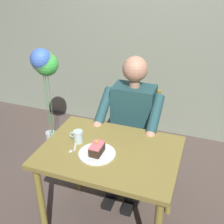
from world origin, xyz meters
TOP-DOWN VIEW (x-y plane):
  - cafe_rear_panel at (0.00, -1.66)m, footprint 6.40×0.12m
  - dining_table at (0.00, 0.00)m, footprint 0.97×0.71m
  - chair at (0.00, -0.70)m, footprint 0.42×0.42m
  - seated_person at (-0.00, -0.52)m, footprint 0.53×0.58m
  - dessert_plate at (0.07, 0.08)m, footprint 0.26×0.26m
  - cake_slice at (0.07, 0.07)m, footprint 0.08×0.13m
  - coffee_cup at (0.25, -0.02)m, footprint 0.11×0.07m
  - dessert_spoon at (0.25, 0.08)m, footprint 0.05×0.14m
  - balloon_display at (0.97, -0.76)m, footprint 0.26×0.27m

SIDE VIEW (x-z plane):
  - chair at x=0.00m, z-range 0.05..0.96m
  - dining_table at x=0.00m, z-range 0.28..1.04m
  - seated_person at x=0.00m, z-range 0.03..1.30m
  - dessert_spoon at x=0.25m, z-range 0.76..0.77m
  - dessert_plate at x=0.07m, z-range 0.76..0.77m
  - cake_slice at x=0.07m, z-range 0.76..0.85m
  - coffee_cup at x=0.25m, z-range 0.76..0.85m
  - balloon_display at x=0.97m, z-range 0.39..1.59m
  - cafe_rear_panel at x=0.00m, z-range 0.00..3.00m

